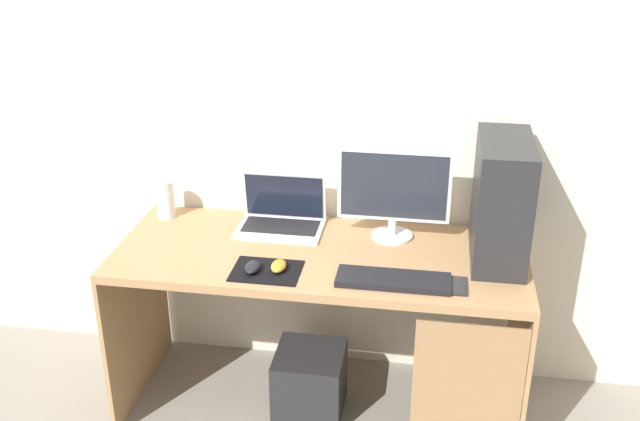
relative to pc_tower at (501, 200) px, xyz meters
The scene contains 13 objects.
ground_plane 1.21m from the pc_tower, behind, with size 8.00×8.00×0.00m, color gray.
wall_back 0.81m from the pc_tower, 156.42° to the left, with size 4.00×0.05×2.60m.
desk 0.78m from the pc_tower, behind, with size 1.64×0.67×0.75m.
pc_tower is the anchor object (origin of this frame).
monitor 0.43m from the pc_tower, 166.70° to the left, with size 0.46×0.17×0.38m.
laptop 0.92m from the pc_tower, behind, with size 0.36×0.24×0.23m.
speaker 1.43m from the pc_tower, behind, with size 0.08×0.08×0.17m, color silver.
keyboard 0.53m from the pc_tower, 144.07° to the right, with size 0.42×0.14×0.02m, color black.
mousepad 0.93m from the pc_tower, 162.76° to the right, with size 0.26×0.20×0.01m, color black.
mouse_left 0.89m from the pc_tower, 162.51° to the right, with size 0.06×0.10×0.03m, color orange.
mouse_right 0.98m from the pc_tower, 162.79° to the right, with size 0.06×0.10×0.03m, color black.
cell_phone 0.39m from the pc_tower, 118.91° to the right, with size 0.07×0.13×0.01m, color #232326.
subwoofer 1.12m from the pc_tower, behind, with size 0.29×0.29×0.29m, color #232326.
Camera 1 is at (0.42, -2.57, 2.10)m, focal length 41.20 mm.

